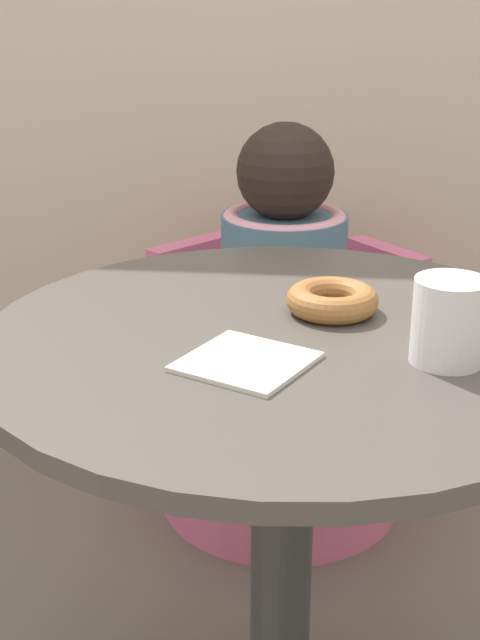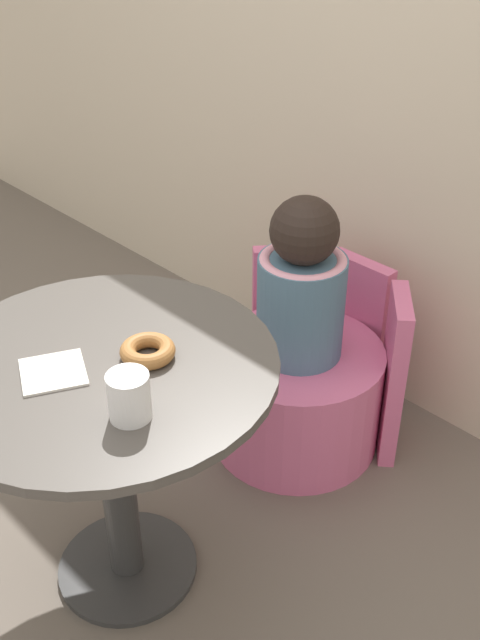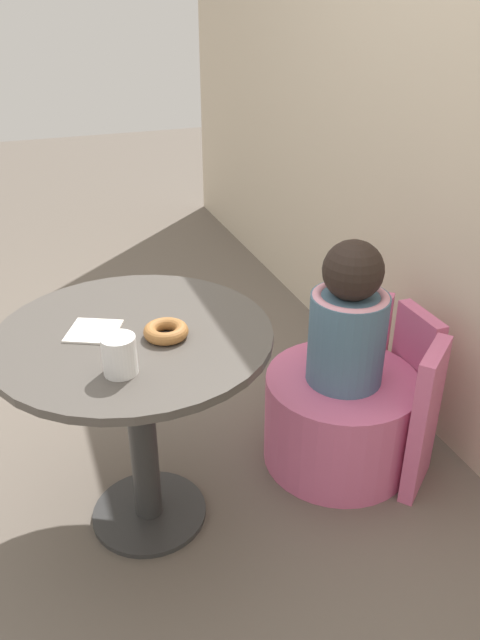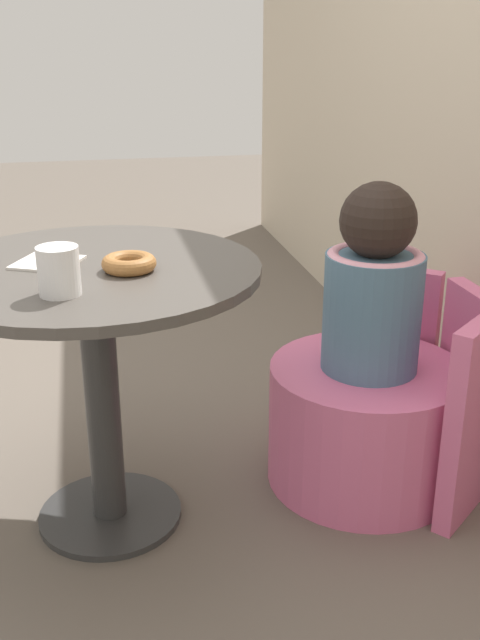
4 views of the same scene
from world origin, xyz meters
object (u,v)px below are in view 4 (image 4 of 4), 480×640
object	(u,v)px
round_table	(97,329)
tub_chair	(364,423)
cup	(59,271)
donut	(129,263)
child_figure	(374,287)

from	to	relation	value
round_table	tub_chair	distance (m)	0.81
tub_chair	cup	world-z (taller)	cup
round_table	donut	world-z (taller)	donut
tub_chair	cup	size ratio (longest dim) A/B	5.28
round_table	cup	xyz separation A→B (m)	(0.19, -0.07, 0.21)
child_figure	donut	distance (m)	0.66
tub_chair	cup	xyz separation A→B (m)	(0.24, -0.79, 0.57)
round_table	cup	world-z (taller)	cup
tub_chair	donut	xyz separation A→B (m)	(0.10, -0.64, 0.54)
round_table	child_figure	size ratio (longest dim) A/B	1.56
cup	tub_chair	bearing A→B (deg)	106.69
child_figure	tub_chair	bearing A→B (deg)	88.21
donut	tub_chair	bearing A→B (deg)	99.01
round_table	donut	bearing A→B (deg)	54.58
child_figure	round_table	bearing A→B (deg)	-86.56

